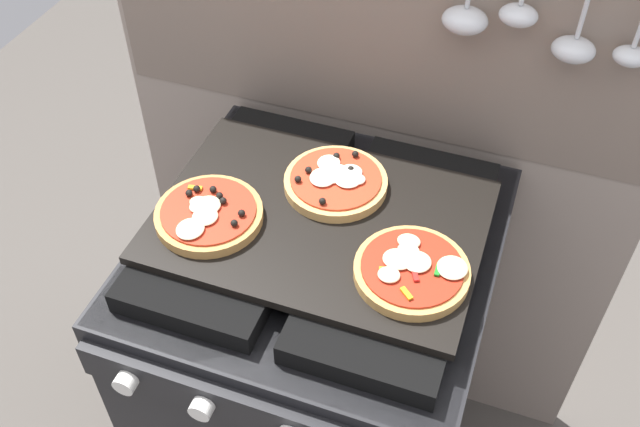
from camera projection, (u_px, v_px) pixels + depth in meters
The scene contains 6 objects.
kitchen_backsplash at pixel (375, 153), 1.51m from camera, with size 1.10×0.09×1.55m.
stove at pixel (320, 371), 1.53m from camera, with size 0.60×0.64×0.90m.
baking_tray at pixel (320, 221), 1.20m from camera, with size 0.54×0.38×0.02m, color black.
pizza_left at pixel (208, 214), 1.19m from camera, with size 0.18×0.18×0.03m.
pizza_right at pixel (412, 270), 1.10m from camera, with size 0.18×0.18×0.03m.
pizza_center at pixel (336, 181), 1.24m from camera, with size 0.18×0.18×0.03m.
Camera 1 is at (0.28, -0.79, 1.77)m, focal length 40.40 mm.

